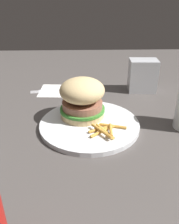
{
  "coord_description": "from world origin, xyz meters",
  "views": [
    {
      "loc": [
        0.01,
        -0.53,
        0.32
      ],
      "look_at": [
        0.03,
        -0.01,
        0.04
      ],
      "focal_mm": 38.59,
      "sensor_mm": 36.0,
      "label": 1
    }
  ],
  "objects_px": {
    "napkin": "(56,91)",
    "napkin_dispenser": "(143,76)",
    "sandwich": "(82,98)",
    "plate": "(90,124)",
    "fork": "(56,90)",
    "fries_pile": "(105,130)"
  },
  "relations": [
    {
      "from": "plate",
      "to": "napkin_dispenser",
      "type": "relative_size",
      "value": 2.36
    },
    {
      "from": "sandwich",
      "to": "napkin_dispenser",
      "type": "relative_size",
      "value": 1.1
    },
    {
      "from": "plate",
      "to": "sandwich",
      "type": "xyz_separation_m",
      "value": [
        -0.02,
        0.04,
        0.06
      ]
    },
    {
      "from": "plate",
      "to": "sandwich",
      "type": "distance_m",
      "value": 0.07
    },
    {
      "from": "sandwich",
      "to": "fork",
      "type": "bearing_deg",
      "value": 114.39
    },
    {
      "from": "fork",
      "to": "napkin_dispenser",
      "type": "height_order",
      "value": "napkin_dispenser"
    },
    {
      "from": "plate",
      "to": "napkin",
      "type": "distance_m",
      "value": 0.26
    },
    {
      "from": "plate",
      "to": "fries_pile",
      "type": "distance_m",
      "value": 0.06
    },
    {
      "from": "plate",
      "to": "fries_pile",
      "type": "xyz_separation_m",
      "value": [
        0.04,
        -0.04,
        0.01
      ]
    },
    {
      "from": "sandwich",
      "to": "napkin_dispenser",
      "type": "bearing_deg",
      "value": 43.84
    },
    {
      "from": "napkin",
      "to": "fork",
      "type": "relative_size",
      "value": 0.63
    },
    {
      "from": "napkin_dispenser",
      "to": "napkin",
      "type": "bearing_deg",
      "value": 0.92
    },
    {
      "from": "plate",
      "to": "fries_pile",
      "type": "bearing_deg",
      "value": -50.7
    },
    {
      "from": "fries_pile",
      "to": "fork",
      "type": "xyz_separation_m",
      "value": [
        -0.14,
        0.28,
        -0.01
      ]
    },
    {
      "from": "plate",
      "to": "napkin",
      "type": "height_order",
      "value": "plate"
    },
    {
      "from": "fries_pile",
      "to": "napkin_dispenser",
      "type": "distance_m",
      "value": 0.31
    },
    {
      "from": "napkin_dispenser",
      "to": "plate",
      "type": "bearing_deg",
      "value": 53.59
    },
    {
      "from": "fries_pile",
      "to": "fork",
      "type": "height_order",
      "value": "fries_pile"
    },
    {
      "from": "napkin",
      "to": "napkin_dispenser",
      "type": "distance_m",
      "value": 0.29
    },
    {
      "from": "napkin",
      "to": "fork",
      "type": "distance_m",
      "value": 0.0
    },
    {
      "from": "plate",
      "to": "fork",
      "type": "relative_size",
      "value": 1.45
    },
    {
      "from": "sandwich",
      "to": "fork",
      "type": "relative_size",
      "value": 0.68
    }
  ]
}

